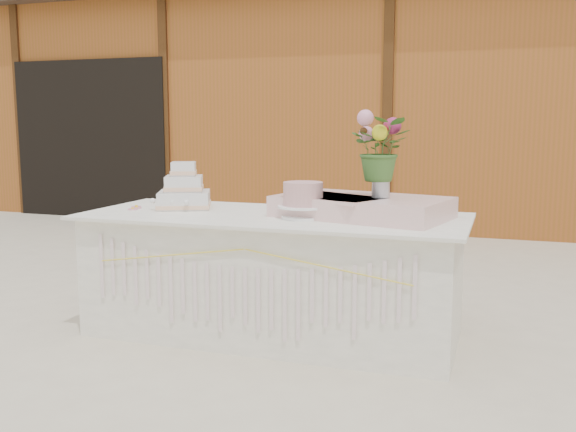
% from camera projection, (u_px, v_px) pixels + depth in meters
% --- Properties ---
extents(ground, '(80.00, 80.00, 0.00)m').
position_uv_depth(ground, '(273.00, 333.00, 4.11)').
color(ground, beige).
rests_on(ground, ground).
extents(barn, '(12.60, 4.60, 3.30)m').
position_uv_depth(barn, '(411.00, 99.00, 9.49)').
color(barn, brown).
rests_on(barn, ground).
extents(cake_table, '(2.40, 1.00, 0.77)m').
position_uv_depth(cake_table, '(272.00, 275.00, 4.05)').
color(cake_table, white).
rests_on(cake_table, ground).
extents(wedding_cake, '(0.45, 0.45, 0.31)m').
position_uv_depth(wedding_cake, '(184.00, 193.00, 4.30)').
color(wedding_cake, white).
rests_on(wedding_cake, cake_table).
extents(pink_cake_stand, '(0.30, 0.30, 0.22)m').
position_uv_depth(pink_cake_stand, '(303.00, 198.00, 3.84)').
color(pink_cake_stand, white).
rests_on(pink_cake_stand, cake_table).
extents(satin_runner, '(1.11, 0.80, 0.13)m').
position_uv_depth(satin_runner, '(362.00, 207.00, 3.89)').
color(satin_runner, beige).
rests_on(satin_runner, cake_table).
extents(flower_vase, '(0.11, 0.11, 0.15)m').
position_uv_depth(flower_vase, '(381.00, 185.00, 3.82)').
color(flower_vase, silver).
rests_on(flower_vase, satin_runner).
extents(bouquet, '(0.37, 0.33, 0.38)m').
position_uv_depth(bouquet, '(382.00, 141.00, 3.78)').
color(bouquet, '#3C6729').
rests_on(bouquet, flower_vase).
extents(loose_flowers, '(0.22, 0.34, 0.02)m').
position_uv_depth(loose_flowers, '(142.00, 207.00, 4.32)').
color(loose_flowers, pink).
rests_on(loose_flowers, cake_table).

